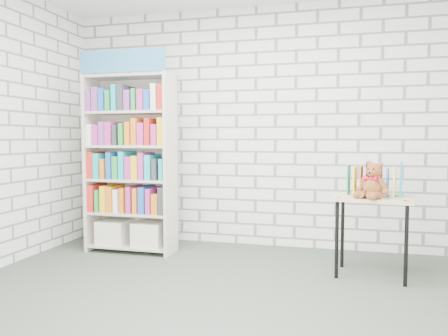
# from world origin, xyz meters

# --- Properties ---
(ground) EXTENTS (4.50, 4.50, 0.00)m
(ground) POSITION_xyz_m (0.00, 0.00, 0.00)
(ground) COLOR #3B463B
(ground) RESTS_ON ground
(room_shell) EXTENTS (4.52, 4.02, 2.81)m
(room_shell) POSITION_xyz_m (0.00, 0.00, 1.78)
(room_shell) COLOR silver
(room_shell) RESTS_ON ground
(bookshelf) EXTENTS (0.98, 0.38, 2.21)m
(bookshelf) POSITION_xyz_m (-1.29, 1.36, 1.01)
(bookshelf) COLOR beige
(bookshelf) RESTS_ON ground
(display_table) EXTENTS (0.75, 0.57, 0.74)m
(display_table) POSITION_xyz_m (1.26, 1.08, 0.64)
(display_table) COLOR tan
(display_table) RESTS_ON ground
(table_books) EXTENTS (0.50, 0.28, 0.28)m
(table_books) POSITION_xyz_m (1.27, 1.19, 0.88)
(table_books) COLOR teal
(table_books) RESTS_ON display_table
(teddy_bear) EXTENTS (0.31, 0.30, 0.32)m
(teddy_bear) POSITION_xyz_m (1.25, 0.98, 0.87)
(teddy_bear) COLOR brown
(teddy_bear) RESTS_ON display_table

